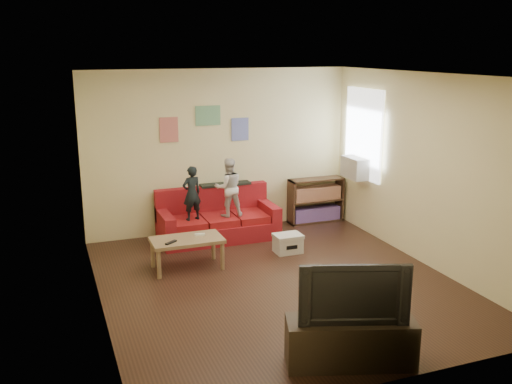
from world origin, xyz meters
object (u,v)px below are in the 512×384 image
object	(u,v)px
tv_stand	(350,342)
television	(353,291)
bookshelf	(316,202)
child_b	(229,187)
file_box	(288,243)
child_a	(192,193)
coffee_table	(187,243)
sofa	(217,221)

from	to	relation	value
tv_stand	television	world-z (taller)	television
bookshelf	tv_stand	distance (m)	4.75
child_b	bookshelf	xyz separation A→B (m)	(1.75, 0.40, -0.52)
bookshelf	tv_stand	size ratio (longest dim) A/B	0.79
file_box	tv_stand	size ratio (longest dim) A/B	0.33
tv_stand	television	distance (m)	0.54
child_a	child_b	distance (m)	0.60
file_box	television	size ratio (longest dim) A/B	0.39
tv_stand	coffee_table	bearing A→B (deg)	124.32
coffee_table	child_b	bearing A→B (deg)	46.49
coffee_table	television	distance (m)	3.16
file_box	television	world-z (taller)	television
child_a	bookshelf	bearing A→B (deg)	176.05
child_a	coffee_table	bearing A→B (deg)	57.61
child_b	bookshelf	bearing A→B (deg)	-163.80
child_a	television	distance (m)	4.03
bookshelf	child_a	bearing A→B (deg)	-170.35
sofa	file_box	distance (m)	1.33
file_box	bookshelf	bearing A→B (deg)	49.43
tv_stand	child_b	bearing A→B (deg)	107.20
child_b	file_box	distance (m)	1.32
child_b	coffee_table	size ratio (longest dim) A/B	0.95
coffee_table	bookshelf	xyz separation A→B (m)	(2.69, 1.39, -0.03)
child_a	coffee_table	size ratio (longest dim) A/B	0.87
coffee_table	file_box	world-z (taller)	coffee_table
sofa	child_b	xyz separation A→B (m)	(0.15, -0.16, 0.59)
tv_stand	television	size ratio (longest dim) A/B	1.18
child_a	tv_stand	bearing A→B (deg)	84.17
coffee_table	television	bearing A→B (deg)	-73.68
bookshelf	television	world-z (taller)	television
child_b	coffee_table	distance (m)	1.44
child_a	coffee_table	world-z (taller)	child_a
coffee_table	tv_stand	world-z (taller)	tv_stand
child_b	coffee_table	world-z (taller)	child_b
coffee_table	child_a	bearing A→B (deg)	71.21
file_box	child_b	bearing A→B (deg)	126.08
file_box	television	distance (m)	3.24
bookshelf	file_box	xyz separation A→B (m)	(-1.10, -1.29, -0.21)
child_a	television	world-z (taller)	child_a
sofa	coffee_table	bearing A→B (deg)	-124.39
bookshelf	child_b	bearing A→B (deg)	-167.14
tv_stand	sofa	bearing A→B (deg)	109.27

